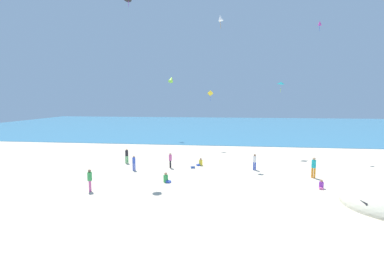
{
  "coord_description": "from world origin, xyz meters",
  "views": [
    {
      "loc": [
        2.54,
        -13.72,
        6.59
      ],
      "look_at": [
        0.0,
        7.22,
        4.34
      ],
      "focal_mm": 25.19,
      "sensor_mm": 36.0,
      "label": 1
    }
  ],
  "objects_px": {
    "cooler_box": "(193,167)",
    "kite_yellow": "(210,94)",
    "beach_chair_mid_beach": "(365,207)",
    "kite_magenta": "(320,23)",
    "person_3": "(90,179)",
    "kite_teal": "(281,83)",
    "person_2": "(166,179)",
    "person_8": "(314,166)",
    "person_5": "(321,185)",
    "kite_lime": "(171,79)",
    "kite_white": "(220,18)",
    "person_0": "(170,159)",
    "person_7": "(134,162)",
    "person_1": "(255,161)",
    "person_6": "(127,155)",
    "person_4": "(200,163)"
  },
  "relations": [
    {
      "from": "person_4",
      "to": "kite_lime",
      "type": "height_order",
      "value": "kite_lime"
    },
    {
      "from": "kite_white",
      "to": "kite_yellow",
      "type": "height_order",
      "value": "kite_white"
    },
    {
      "from": "cooler_box",
      "to": "person_2",
      "type": "bearing_deg",
      "value": -108.14
    },
    {
      "from": "person_4",
      "to": "kite_teal",
      "type": "height_order",
      "value": "kite_teal"
    },
    {
      "from": "person_5",
      "to": "kite_teal",
      "type": "xyz_separation_m",
      "value": [
        -0.73,
        12.25,
        8.23
      ]
    },
    {
      "from": "person_6",
      "to": "kite_white",
      "type": "bearing_deg",
      "value": -86.45
    },
    {
      "from": "person_1",
      "to": "kite_teal",
      "type": "distance_m",
      "value": 11.24
    },
    {
      "from": "person_1",
      "to": "kite_yellow",
      "type": "bearing_deg",
      "value": -1.29
    },
    {
      "from": "kite_lime",
      "to": "kite_teal",
      "type": "relative_size",
      "value": 1.19
    },
    {
      "from": "person_0",
      "to": "person_8",
      "type": "relative_size",
      "value": 0.85
    },
    {
      "from": "person_7",
      "to": "beach_chair_mid_beach",
      "type": "bearing_deg",
      "value": -115.12
    },
    {
      "from": "person_4",
      "to": "kite_teal",
      "type": "xyz_separation_m",
      "value": [
        8.81,
        6.35,
        8.2
      ]
    },
    {
      "from": "cooler_box",
      "to": "person_7",
      "type": "relative_size",
      "value": 0.42
    },
    {
      "from": "person_0",
      "to": "person_4",
      "type": "xyz_separation_m",
      "value": [
        2.79,
        1.32,
        -0.58
      ]
    },
    {
      "from": "kite_yellow",
      "to": "person_1",
      "type": "bearing_deg",
      "value": -66.33
    },
    {
      "from": "kite_magenta",
      "to": "kite_lime",
      "type": "bearing_deg",
      "value": 152.34
    },
    {
      "from": "person_5",
      "to": "kite_teal",
      "type": "height_order",
      "value": "kite_teal"
    },
    {
      "from": "person_8",
      "to": "person_4",
      "type": "bearing_deg",
      "value": 112.83
    },
    {
      "from": "person_3",
      "to": "kite_teal",
      "type": "bearing_deg",
      "value": 27.41
    },
    {
      "from": "beach_chair_mid_beach",
      "to": "kite_white",
      "type": "bearing_deg",
      "value": 109.14
    },
    {
      "from": "beach_chair_mid_beach",
      "to": "kite_magenta",
      "type": "distance_m",
      "value": 22.88
    },
    {
      "from": "beach_chair_mid_beach",
      "to": "kite_magenta",
      "type": "xyz_separation_m",
      "value": [
        2.46,
        17.1,
        15.01
      ]
    },
    {
      "from": "beach_chair_mid_beach",
      "to": "kite_lime",
      "type": "bearing_deg",
      "value": 106.43
    },
    {
      "from": "person_6",
      "to": "person_8",
      "type": "bearing_deg",
      "value": -113.53
    },
    {
      "from": "person_3",
      "to": "kite_white",
      "type": "bearing_deg",
      "value": 36.23
    },
    {
      "from": "person_2",
      "to": "person_6",
      "type": "distance_m",
      "value": 7.92
    },
    {
      "from": "person_0",
      "to": "person_1",
      "type": "xyz_separation_m",
      "value": [
        7.98,
        0.23,
        0.01
      ]
    },
    {
      "from": "person_1",
      "to": "person_6",
      "type": "distance_m",
      "value": 12.87
    },
    {
      "from": "person_6",
      "to": "kite_magenta",
      "type": "bearing_deg",
      "value": -84.24
    },
    {
      "from": "person_5",
      "to": "kite_magenta",
      "type": "height_order",
      "value": "kite_magenta"
    },
    {
      "from": "beach_chair_mid_beach",
      "to": "person_2",
      "type": "height_order",
      "value": "person_2"
    },
    {
      "from": "kite_teal",
      "to": "kite_yellow",
      "type": "relative_size",
      "value": 0.86
    },
    {
      "from": "beach_chair_mid_beach",
      "to": "person_3",
      "type": "bearing_deg",
      "value": 160.16
    },
    {
      "from": "person_3",
      "to": "person_8",
      "type": "height_order",
      "value": "person_8"
    },
    {
      "from": "beach_chair_mid_beach",
      "to": "person_6",
      "type": "relative_size",
      "value": 0.51
    },
    {
      "from": "person_5",
      "to": "person_3",
      "type": "bearing_deg",
      "value": -61.41
    },
    {
      "from": "person_2",
      "to": "person_3",
      "type": "distance_m",
      "value": 5.73
    },
    {
      "from": "person_0",
      "to": "kite_yellow",
      "type": "height_order",
      "value": "kite_yellow"
    },
    {
      "from": "person_3",
      "to": "person_1",
      "type": "bearing_deg",
      "value": 15.52
    },
    {
      "from": "person_4",
      "to": "kite_lime",
      "type": "xyz_separation_m",
      "value": [
        -6.36,
        17.36,
        9.59
      ]
    },
    {
      "from": "person_5",
      "to": "kite_yellow",
      "type": "xyz_separation_m",
      "value": [
        -9.11,
        15.68,
        7.12
      ]
    },
    {
      "from": "kite_lime",
      "to": "kite_yellow",
      "type": "distance_m",
      "value": 10.48
    },
    {
      "from": "person_8",
      "to": "kite_yellow",
      "type": "distance_m",
      "value": 17.19
    },
    {
      "from": "person_2",
      "to": "kite_lime",
      "type": "height_order",
      "value": "kite_lime"
    },
    {
      "from": "person_0",
      "to": "person_7",
      "type": "distance_m",
      "value": 3.44
    },
    {
      "from": "person_2",
      "to": "person_8",
      "type": "height_order",
      "value": "person_8"
    },
    {
      "from": "person_8",
      "to": "kite_lime",
      "type": "xyz_separation_m",
      "value": [
        -16.19,
        20.49,
        8.85
      ]
    },
    {
      "from": "cooler_box",
      "to": "kite_yellow",
      "type": "xyz_separation_m",
      "value": [
        1.09,
        10.75,
        7.25
      ]
    },
    {
      "from": "person_2",
      "to": "kite_yellow",
      "type": "height_order",
      "value": "kite_yellow"
    },
    {
      "from": "kite_lime",
      "to": "person_8",
      "type": "bearing_deg",
      "value": -51.69
    }
  ]
}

